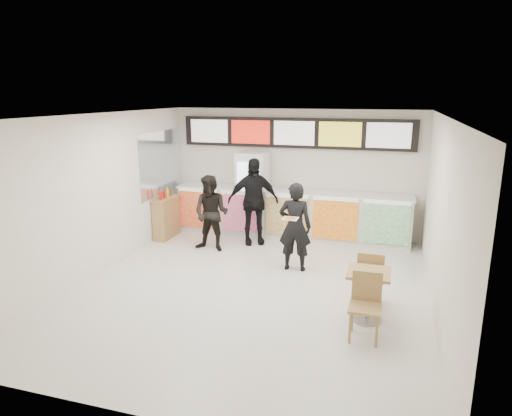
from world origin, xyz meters
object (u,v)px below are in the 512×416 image
at_px(customer_mid, 253,201).
at_px(cafe_table, 368,287).
at_px(customer_left, 211,213).
at_px(drinks_fridge, 253,194).
at_px(customer_main, 295,227).
at_px(condiment_ledge, 166,217).
at_px(service_counter, 290,214).

distance_m(customer_mid, cafe_table, 4.10).
distance_m(customer_left, cafe_table, 4.15).
xyz_separation_m(customer_mid, cafe_table, (2.73, -3.02, -0.44)).
relative_size(drinks_fridge, customer_left, 1.20).
height_order(customer_main, condiment_ledge, customer_main).
height_order(drinks_fridge, customer_mid, drinks_fridge).
relative_size(drinks_fridge, cafe_table, 1.25).
bearing_deg(customer_main, cafe_table, 127.84).
xyz_separation_m(customer_main, condiment_ledge, (-3.36, 1.15, -0.38)).
distance_m(drinks_fridge, customer_main, 2.50).
bearing_deg(customer_left, drinks_fridge, 73.63).
xyz_separation_m(service_counter, customer_main, (0.54, -2.00, 0.29)).
bearing_deg(service_counter, customer_main, -75.02).
height_order(cafe_table, condiment_ledge, condiment_ledge).
height_order(customer_left, cafe_table, customer_left).
bearing_deg(customer_left, cafe_table, -30.84).
bearing_deg(customer_left, customer_main, -13.96).
bearing_deg(customer_left, condiment_ledge, 160.84).
height_order(service_counter, customer_mid, customer_mid).
distance_m(customer_main, condiment_ledge, 3.57).
distance_m(drinks_fridge, customer_mid, 0.73).
bearing_deg(condiment_ledge, customer_left, -21.98).
xyz_separation_m(drinks_fridge, customer_mid, (0.22, -0.70, -0.02)).
bearing_deg(drinks_fridge, condiment_ledge, -155.39).
relative_size(drinks_fridge, customer_main, 1.15).
height_order(drinks_fridge, cafe_table, drinks_fridge).
distance_m(customer_main, customer_left, 2.05).
bearing_deg(customer_main, condiment_ledge, -22.15).
bearing_deg(customer_main, drinks_fridge, -57.09).
distance_m(customer_mid, condiment_ledge, 2.17).
bearing_deg(cafe_table, customer_mid, 132.39).
bearing_deg(condiment_ledge, service_counter, 16.73).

